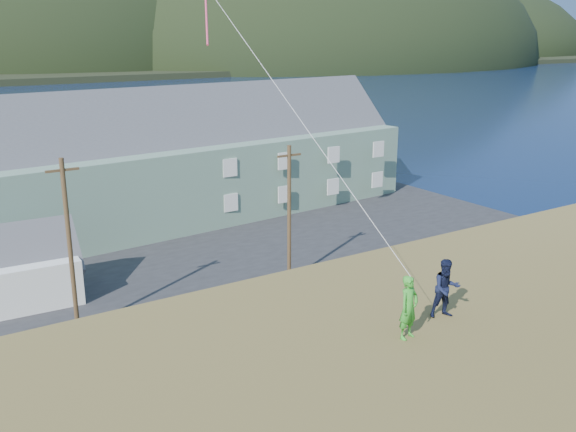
{
  "coord_description": "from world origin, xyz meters",
  "views": [
    {
      "loc": [
        -8.44,
        -29.76,
        15.04
      ],
      "look_at": [
        3.32,
        -11.56,
        8.8
      ],
      "focal_mm": 40.0,
      "sensor_mm": 36.0,
      "label": 1
    }
  ],
  "objects_px": {
    "lodge": "(200,156)",
    "kite_flyer_navy": "(446,289)",
    "shed_white": "(14,268)",
    "kite_flyer_green": "(409,307)"
  },
  "relations": [
    {
      "from": "shed_white",
      "to": "kite_flyer_green",
      "type": "bearing_deg",
      "value": -74.81
    },
    {
      "from": "kite_flyer_navy",
      "to": "shed_white",
      "type": "bearing_deg",
      "value": 126.79
    },
    {
      "from": "shed_white",
      "to": "kite_flyer_green",
      "type": "distance_m",
      "value": 26.96
    },
    {
      "from": "kite_flyer_green",
      "to": "kite_flyer_navy",
      "type": "height_order",
      "value": "kite_flyer_green"
    },
    {
      "from": "lodge",
      "to": "shed_white",
      "type": "height_order",
      "value": "lodge"
    },
    {
      "from": "lodge",
      "to": "shed_white",
      "type": "distance_m",
      "value": 20.95
    },
    {
      "from": "lodge",
      "to": "kite_flyer_navy",
      "type": "height_order",
      "value": "lodge"
    },
    {
      "from": "lodge",
      "to": "kite_flyer_green",
      "type": "bearing_deg",
      "value": -111.93
    },
    {
      "from": "lodge",
      "to": "kite_flyer_green",
      "type": "relative_size",
      "value": 21.79
    },
    {
      "from": "lodge",
      "to": "kite_flyer_green",
      "type": "height_order",
      "value": "lodge"
    }
  ]
}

